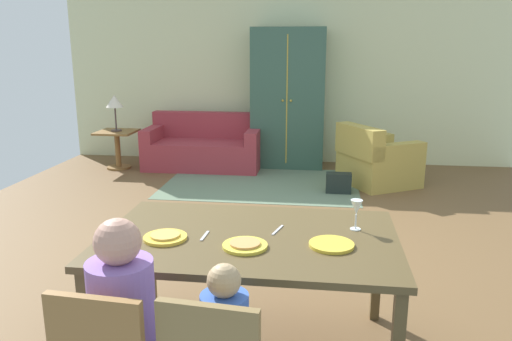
# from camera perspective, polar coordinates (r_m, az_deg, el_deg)

# --- Properties ---
(ground_plane) EXTENTS (7.09, 6.31, 0.02)m
(ground_plane) POSITION_cam_1_polar(r_m,az_deg,el_deg) (5.24, 0.48, -6.62)
(ground_plane) COLOR brown
(back_wall) EXTENTS (7.09, 0.10, 2.70)m
(back_wall) POSITION_cam_1_polar(r_m,az_deg,el_deg) (8.11, 3.37, 10.55)
(back_wall) COLOR beige
(back_wall) RESTS_ON ground_plane
(dining_table) EXTENTS (1.72, 1.10, 0.76)m
(dining_table) POSITION_cam_1_polar(r_m,az_deg,el_deg) (2.98, -0.72, -8.55)
(dining_table) COLOR brown
(dining_table) RESTS_ON ground_plane
(plate_near_man) EXTENTS (0.25, 0.25, 0.02)m
(plate_near_man) POSITION_cam_1_polar(r_m,az_deg,el_deg) (2.95, -10.27, -7.50)
(plate_near_man) COLOR yellow
(plate_near_man) RESTS_ON dining_table
(pizza_near_man) EXTENTS (0.17, 0.17, 0.01)m
(pizza_near_man) POSITION_cam_1_polar(r_m,az_deg,el_deg) (2.94, -10.28, -7.22)
(pizza_near_man) COLOR gold
(pizza_near_man) RESTS_ON plate_near_man
(plate_near_child) EXTENTS (0.25, 0.25, 0.02)m
(plate_near_child) POSITION_cam_1_polar(r_m,az_deg,el_deg) (2.79, -1.26, -8.54)
(plate_near_child) COLOR yellow
(plate_near_child) RESTS_ON dining_table
(pizza_near_child) EXTENTS (0.17, 0.17, 0.01)m
(pizza_near_child) POSITION_cam_1_polar(r_m,az_deg,el_deg) (2.78, -1.26, -8.25)
(pizza_near_child) COLOR tan
(pizza_near_child) RESTS_ON plate_near_child
(plate_near_woman) EXTENTS (0.25, 0.25, 0.02)m
(plate_near_woman) POSITION_cam_1_polar(r_m,az_deg,el_deg) (2.83, 8.57, -8.32)
(plate_near_woman) COLOR yellow
(plate_near_woman) RESTS_ON dining_table
(wine_glass) EXTENTS (0.07, 0.07, 0.19)m
(wine_glass) POSITION_cam_1_polar(r_m,az_deg,el_deg) (3.06, 11.33, -4.26)
(wine_glass) COLOR silver
(wine_glass) RESTS_ON dining_table
(fork) EXTENTS (0.02, 0.15, 0.01)m
(fork) POSITION_cam_1_polar(r_m,az_deg,el_deg) (2.96, -5.85, -7.39)
(fork) COLOR silver
(fork) RESTS_ON dining_table
(knife) EXTENTS (0.06, 0.17, 0.01)m
(knife) POSITION_cam_1_polar(r_m,az_deg,el_deg) (3.03, 2.47, -6.77)
(knife) COLOR silver
(knife) RESTS_ON dining_table
(person_man) EXTENTS (0.30, 0.41, 1.11)m
(person_man) POSITION_cam_1_polar(r_m,az_deg,el_deg) (2.54, -14.33, -17.85)
(person_man) COLOR #372B4A
(person_man) RESTS_ON ground_plane
(area_rug) EXTENTS (2.60, 1.80, 0.01)m
(area_rug) POSITION_cam_1_polar(r_m,az_deg,el_deg) (6.86, 0.63, -1.48)
(area_rug) COLOR slate
(area_rug) RESTS_ON ground_plane
(couch) EXTENTS (1.75, 0.86, 0.82)m
(couch) POSITION_cam_1_polar(r_m,az_deg,el_deg) (7.79, -5.89, 2.58)
(couch) COLOR #98323B
(couch) RESTS_ON ground_plane
(armchair) EXTENTS (1.17, 1.17, 0.82)m
(armchair) POSITION_cam_1_polar(r_m,az_deg,el_deg) (6.95, 13.47, 0.99)
(armchair) COLOR #B39B45
(armchair) RESTS_ON ground_plane
(armoire) EXTENTS (1.10, 0.59, 2.10)m
(armoire) POSITION_cam_1_polar(r_m,az_deg,el_deg) (7.74, 3.68, 8.15)
(armoire) COLOR #335546
(armoire) RESTS_ON ground_plane
(side_table) EXTENTS (0.56, 0.56, 0.58)m
(side_table) POSITION_cam_1_polar(r_m,az_deg,el_deg) (7.94, -15.47, 2.90)
(side_table) COLOR brown
(side_table) RESTS_ON ground_plane
(table_lamp) EXTENTS (0.26, 0.26, 0.54)m
(table_lamp) POSITION_cam_1_polar(r_m,az_deg,el_deg) (7.85, -15.77, 7.43)
(table_lamp) COLOR #493937
(table_lamp) RESTS_ON side_table
(handbag) EXTENTS (0.32, 0.16, 0.26)m
(handbag) POSITION_cam_1_polar(r_m,az_deg,el_deg) (6.50, 9.36, -1.41)
(handbag) COLOR black
(handbag) RESTS_ON ground_plane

